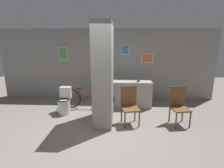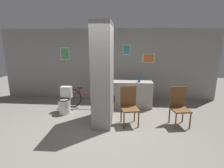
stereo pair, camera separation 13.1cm
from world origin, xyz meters
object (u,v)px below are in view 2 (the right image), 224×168
Objects in this scene: toilet at (65,102)px; chair_near_pillar at (129,104)px; chair_by_doorway at (179,105)px; bottle_tall at (139,79)px; bicycle at (88,98)px.

chair_near_pillar is (1.93, -0.59, 0.20)m from toilet.
toilet is at bearing 160.38° from chair_by_doorway.
bottle_tall reaches higher than toilet.
bottle_tall is at bearing 61.78° from chair_near_pillar.
bicycle is (0.63, 0.43, 0.01)m from toilet.
bicycle is (-1.30, 1.03, -0.19)m from chair_near_pillar.
chair_by_doorway is 0.57× the size of bicycle.
chair_near_pillar is 1.30m from bottle_tall.
toilet is 3.27m from chair_by_doorway.
bottle_tall is (0.33, 1.18, 0.44)m from chair_near_pillar.
chair_near_pillar is 1.67m from bicycle.
chair_near_pillar is 1.00× the size of chair_by_doorway.
toilet is 0.45× the size of bicycle.
toilet is at bearing -145.55° from bicycle.
chair_near_pillar is at bearing -105.86° from bottle_tall.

